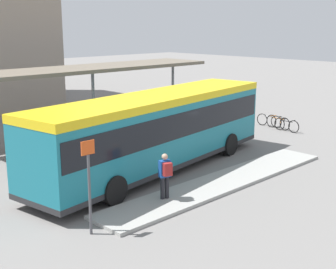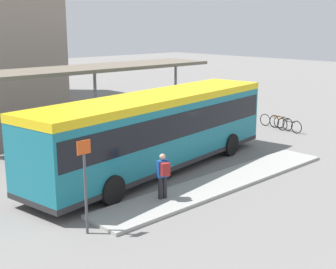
# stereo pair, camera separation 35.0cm
# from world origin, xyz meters

# --- Properties ---
(ground_plane) EXTENTS (120.00, 120.00, 0.00)m
(ground_plane) POSITION_xyz_m (0.00, 0.00, 0.00)
(ground_plane) COLOR slate
(curb_island) EXTENTS (11.46, 1.80, 0.12)m
(curb_island) POSITION_xyz_m (0.63, -2.97, 0.06)
(curb_island) COLOR #9E9E99
(curb_island) RESTS_ON ground_plane
(city_bus) EXTENTS (12.72, 4.35, 3.19)m
(city_bus) POSITION_xyz_m (0.01, 0.00, 1.86)
(city_bus) COLOR #197284
(city_bus) RESTS_ON ground_plane
(pedestrian_waiting) EXTENTS (0.44, 0.48, 1.59)m
(pedestrian_waiting) POSITION_xyz_m (-2.26, -2.81, 1.03)
(pedestrian_waiting) COLOR #232328
(pedestrian_waiting) RESTS_ON curb_island
(bicycle_black) EXTENTS (0.48, 1.69, 0.73)m
(bicycle_black) POSITION_xyz_m (10.24, 0.16, 0.37)
(bicycle_black) COLOR black
(bicycle_black) RESTS_ON ground_plane
(bicycle_orange) EXTENTS (0.49, 1.76, 0.77)m
(bicycle_orange) POSITION_xyz_m (10.48, 0.88, 0.38)
(bicycle_orange) COLOR black
(bicycle_orange) RESTS_ON ground_plane
(bicycle_white) EXTENTS (0.48, 1.70, 0.73)m
(bicycle_white) POSITION_xyz_m (10.66, 1.60, 0.37)
(bicycle_white) COLOR black
(bicycle_white) RESTS_ON ground_plane
(station_shelter) EXTENTS (13.94, 3.24, 3.82)m
(station_shelter) POSITION_xyz_m (1.49, 6.48, 3.66)
(station_shelter) COLOR #706656
(station_shelter) RESTS_ON ground_plane
(potted_planter_near_shelter) EXTENTS (0.92, 0.92, 1.35)m
(potted_planter_near_shelter) POSITION_xyz_m (2.12, 3.73, 0.70)
(potted_planter_near_shelter) COLOR slate
(potted_planter_near_shelter) RESTS_ON ground_plane
(platform_sign) EXTENTS (0.44, 0.08, 2.80)m
(platform_sign) POSITION_xyz_m (-5.55, -3.09, 1.56)
(platform_sign) COLOR #4C4C51
(platform_sign) RESTS_ON ground_plane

